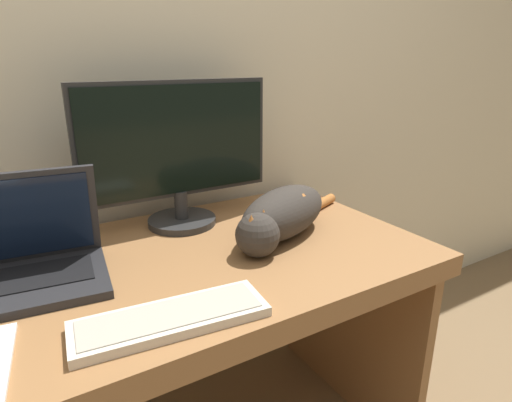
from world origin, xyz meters
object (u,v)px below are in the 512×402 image
laptop (24,263)px  cat (281,214)px  external_keyboard (171,318)px  monitor (178,152)px

laptop → cat: 0.64m
external_keyboard → cat: (0.41, 0.23, 0.06)m
laptop → external_keyboard: size_ratio=0.96×
monitor → cat: 0.35m
monitor → laptop: bearing=-159.4°
monitor → laptop: 0.50m
laptop → cat: bearing=-0.6°
monitor → external_keyboard: size_ratio=1.50×
monitor → cat: bearing=-50.5°
cat → monitor: bearing=107.2°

